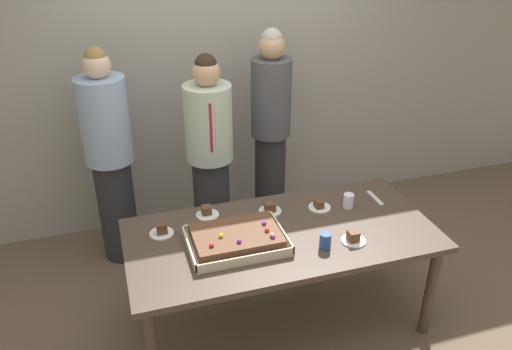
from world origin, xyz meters
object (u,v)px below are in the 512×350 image
object	(u,v)px
plated_slice_far_right	(270,209)
plated_slice_center_front	(319,206)
person_striped_tie_right	(110,157)
drink_cup_nearest	(348,201)
plated_slice_near_right	(207,213)
sheet_cake	(237,239)
drink_cup_middle	(325,241)
cake_server_utensil	(375,198)
person_green_shirt_behind	(271,133)
party_table	(281,243)
plated_slice_far_left	(353,238)
person_serving_front	(210,160)
plated_slice_near_left	(162,231)

from	to	relation	value
plated_slice_far_right	plated_slice_center_front	distance (m)	0.34
person_striped_tie_right	drink_cup_nearest	bearing A→B (deg)	27.65
plated_slice_near_right	plated_slice_center_front	world-z (taller)	plated_slice_near_right
sheet_cake	plated_slice_center_front	bearing A→B (deg)	20.58
plated_slice_far_right	drink_cup_nearest	world-z (taller)	drink_cup_nearest
drink_cup_middle	person_striped_tie_right	bearing A→B (deg)	130.88
drink_cup_middle	cake_server_utensil	xyz separation A→B (m)	(0.57, 0.43, -0.05)
plated_slice_center_front	person_green_shirt_behind	distance (m)	0.90
party_table	plated_slice_far_left	world-z (taller)	plated_slice_far_left
party_table	person_green_shirt_behind	bearing A→B (deg)	74.96
cake_server_utensil	person_serving_front	distance (m)	1.22
plated_slice_far_right	person_striped_tie_right	world-z (taller)	person_striped_tie_right
plated_slice_near_right	person_striped_tie_right	xyz separation A→B (m)	(-0.56, 0.76, 0.13)
sheet_cake	drink_cup_nearest	distance (m)	0.86
plated_slice_far_right	drink_cup_middle	distance (m)	0.51
plated_slice_near_right	plated_slice_far_right	world-z (taller)	plated_slice_far_right
person_serving_front	cake_server_utensil	bearing A→B (deg)	59.70
person_green_shirt_behind	plated_slice_far_right	bearing A→B (deg)	9.10
person_green_shirt_behind	drink_cup_nearest	bearing A→B (deg)	42.47
plated_slice_center_front	person_striped_tie_right	world-z (taller)	person_striped_tie_right
person_green_shirt_behind	plated_slice_near_left	bearing A→B (deg)	-21.06
plated_slice_far_right	person_green_shirt_behind	size ratio (longest dim) A/B	0.09
plated_slice_far_left	person_green_shirt_behind	size ratio (longest dim) A/B	0.09
plated_slice_near_right	drink_cup_middle	bearing A→B (deg)	-43.64
plated_slice_center_front	person_serving_front	world-z (taller)	person_serving_front
person_serving_front	party_table	bearing A→B (deg)	19.25
party_table	plated_slice_near_left	distance (m)	0.75
sheet_cake	plated_slice_near_right	distance (m)	0.39
plated_slice_near_right	cake_server_utensil	size ratio (longest dim) A/B	0.75
plated_slice_near_left	plated_slice_near_right	xyz separation A→B (m)	(0.32, 0.13, -0.00)
plated_slice_near_right	person_striped_tie_right	size ratio (longest dim) A/B	0.09
sheet_cake	party_table	bearing A→B (deg)	7.59
sheet_cake	drink_cup_nearest	size ratio (longest dim) A/B	5.83
cake_server_utensil	person_serving_front	world-z (taller)	person_serving_front
plated_slice_center_front	person_serving_front	bearing A→B (deg)	131.19
plated_slice_near_right	plated_slice_far_left	world-z (taller)	plated_slice_far_left
person_striped_tie_right	cake_server_utensil	bearing A→B (deg)	32.59
party_table	plated_slice_center_front	size ratio (longest dim) A/B	12.84
plated_slice_far_right	person_striped_tie_right	distance (m)	1.29
plated_slice_far_left	drink_cup_nearest	size ratio (longest dim) A/B	1.50
plated_slice_center_front	party_table	bearing A→B (deg)	-149.39
sheet_cake	plated_slice_center_front	distance (m)	0.69
drink_cup_nearest	person_striped_tie_right	bearing A→B (deg)	147.50
drink_cup_nearest	person_serving_front	distance (m)	1.07
party_table	plated_slice_far_left	size ratio (longest dim) A/B	12.84
drink_cup_middle	person_striped_tie_right	size ratio (longest dim) A/B	0.06
plated_slice_near_left	plated_slice_near_right	bearing A→B (deg)	22.74
plated_slice_far_left	person_striped_tie_right	world-z (taller)	person_striped_tie_right
plated_slice_near_right	plated_slice_far_left	bearing A→B (deg)	-35.58
plated_slice_near_right	drink_cup_middle	distance (m)	0.82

